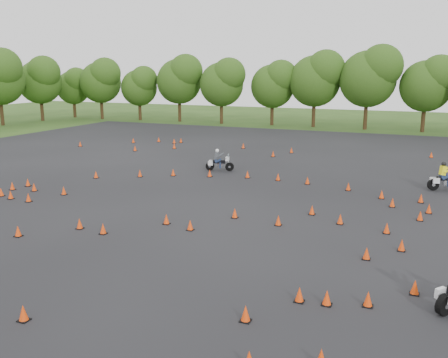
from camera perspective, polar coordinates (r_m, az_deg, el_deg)
ground at (r=23.25m, az=-3.81°, el=-4.85°), size 140.00×140.00×0.00m
asphalt_pad at (r=28.54m, az=1.55°, el=-1.55°), size 62.00×62.00×0.00m
treeline at (r=55.69m, az=14.62°, el=9.65°), size 86.61×32.27×10.37m
traffic_cones at (r=28.09m, az=1.04°, el=-1.30°), size 36.48×33.20×0.45m
rider_grey at (r=34.57m, az=-0.49°, el=2.21°), size 2.07×1.05×1.53m
rider_yellow at (r=31.64m, az=24.12°, el=0.29°), size 2.24×1.50×1.67m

